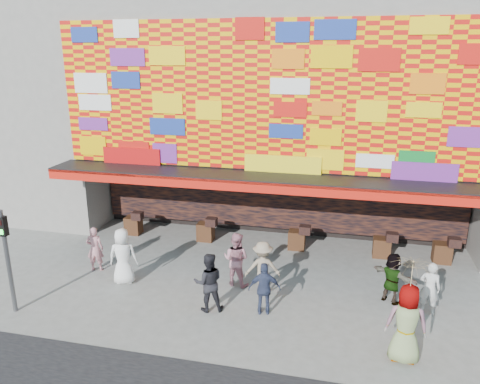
{
  "coord_description": "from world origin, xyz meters",
  "views": [
    {
      "loc": [
        2.61,
        -11.36,
        7.03
      ],
      "look_at": [
        -0.53,
        2.0,
        2.85
      ],
      "focal_mm": 35.0,
      "sensor_mm": 36.0,
      "label": 1
    }
  ],
  "objects_px": {
    "ped_e": "(264,289)",
    "parasol": "(412,278)",
    "ped_f": "(392,278)",
    "ped_b": "(95,249)",
    "ped_d": "(263,268)",
    "ped_a": "(123,256)",
    "ped_c": "(209,282)",
    "ped_h": "(430,288)",
    "ped_g": "(406,324)",
    "signal_left": "(6,250)",
    "ped_i": "(236,259)"
  },
  "relations": [
    {
      "from": "ped_c",
      "to": "ped_f",
      "type": "height_order",
      "value": "ped_c"
    },
    {
      "from": "ped_d",
      "to": "ped_h",
      "type": "height_order",
      "value": "ped_d"
    },
    {
      "from": "ped_f",
      "to": "parasol",
      "type": "distance_m",
      "value": 3.08
    },
    {
      "from": "signal_left",
      "to": "ped_d",
      "type": "xyz_separation_m",
      "value": [
        6.57,
        2.61,
        -1.04
      ]
    },
    {
      "from": "ped_b",
      "to": "ped_e",
      "type": "bearing_deg",
      "value": 153.08
    },
    {
      "from": "ped_b",
      "to": "ped_d",
      "type": "relative_size",
      "value": 0.93
    },
    {
      "from": "ped_d",
      "to": "parasol",
      "type": "height_order",
      "value": "parasol"
    },
    {
      "from": "ped_e",
      "to": "ped_f",
      "type": "xyz_separation_m",
      "value": [
        3.47,
        1.47,
        -0.0
      ]
    },
    {
      "from": "ped_c",
      "to": "ped_d",
      "type": "xyz_separation_m",
      "value": [
        1.29,
        1.3,
        -0.03
      ]
    },
    {
      "from": "ped_b",
      "to": "ped_d",
      "type": "height_order",
      "value": "ped_d"
    },
    {
      "from": "ped_i",
      "to": "ped_d",
      "type": "bearing_deg",
      "value": 171.07
    },
    {
      "from": "ped_c",
      "to": "ped_d",
      "type": "distance_m",
      "value": 1.83
    },
    {
      "from": "ped_a",
      "to": "ped_b",
      "type": "xyz_separation_m",
      "value": [
        -1.32,
        0.59,
        -0.14
      ]
    },
    {
      "from": "ped_c",
      "to": "ped_e",
      "type": "xyz_separation_m",
      "value": [
        1.55,
        0.17,
        -0.1
      ]
    },
    {
      "from": "ped_b",
      "to": "ped_c",
      "type": "bearing_deg",
      "value": 146.75
    },
    {
      "from": "ped_h",
      "to": "ped_i",
      "type": "height_order",
      "value": "ped_i"
    },
    {
      "from": "ped_a",
      "to": "ped_c",
      "type": "xyz_separation_m",
      "value": [
        3.05,
        -0.94,
        -0.04
      ]
    },
    {
      "from": "signal_left",
      "to": "ped_e",
      "type": "bearing_deg",
      "value": 12.19
    },
    {
      "from": "ped_d",
      "to": "ped_h",
      "type": "bearing_deg",
      "value": 165.59
    },
    {
      "from": "ped_i",
      "to": "ped_h",
      "type": "bearing_deg",
      "value": -173.18
    },
    {
      "from": "ped_a",
      "to": "ped_f",
      "type": "xyz_separation_m",
      "value": [
        8.07,
        0.7,
        -0.14
      ]
    },
    {
      "from": "ped_d",
      "to": "ped_e",
      "type": "height_order",
      "value": "ped_d"
    },
    {
      "from": "signal_left",
      "to": "ped_e",
      "type": "relative_size",
      "value": 1.98
    },
    {
      "from": "ped_b",
      "to": "ped_h",
      "type": "relative_size",
      "value": 1.0
    },
    {
      "from": "ped_f",
      "to": "ped_i",
      "type": "xyz_separation_m",
      "value": [
        -4.62,
        -0.01,
        0.1
      ]
    },
    {
      "from": "ped_f",
      "to": "parasol",
      "type": "height_order",
      "value": "parasol"
    },
    {
      "from": "signal_left",
      "to": "parasol",
      "type": "distance_m",
      "value": 10.4
    },
    {
      "from": "ped_a",
      "to": "ped_g",
      "type": "xyz_separation_m",
      "value": [
        8.16,
        -2.05,
        0.07
      ]
    },
    {
      "from": "ped_a",
      "to": "ped_f",
      "type": "distance_m",
      "value": 8.1
    },
    {
      "from": "signal_left",
      "to": "parasol",
      "type": "bearing_deg",
      "value": 1.11
    },
    {
      "from": "signal_left",
      "to": "ped_a",
      "type": "relative_size",
      "value": 1.67
    },
    {
      "from": "ped_e",
      "to": "ped_g",
      "type": "relative_size",
      "value": 0.78
    },
    {
      "from": "ped_a",
      "to": "ped_i",
      "type": "xyz_separation_m",
      "value": [
        3.45,
        0.68,
        -0.04
      ]
    },
    {
      "from": "ped_g",
      "to": "ped_h",
      "type": "bearing_deg",
      "value": -107.56
    },
    {
      "from": "signal_left",
      "to": "ped_i",
      "type": "height_order",
      "value": "signal_left"
    },
    {
      "from": "ped_c",
      "to": "ped_h",
      "type": "relative_size",
      "value": 1.12
    },
    {
      "from": "ped_h",
      "to": "parasol",
      "type": "relative_size",
      "value": 0.82
    },
    {
      "from": "ped_e",
      "to": "parasol",
      "type": "distance_m",
      "value": 4.03
    },
    {
      "from": "ped_b",
      "to": "ped_f",
      "type": "bearing_deg",
      "value": 166.68
    },
    {
      "from": "ped_c",
      "to": "ped_i",
      "type": "bearing_deg",
      "value": -122.71
    },
    {
      "from": "ped_d",
      "to": "ped_i",
      "type": "height_order",
      "value": "ped_i"
    },
    {
      "from": "ped_h",
      "to": "parasol",
      "type": "distance_m",
      "value": 2.85
    },
    {
      "from": "ped_e",
      "to": "parasol",
      "type": "height_order",
      "value": "parasol"
    },
    {
      "from": "signal_left",
      "to": "ped_g",
      "type": "xyz_separation_m",
      "value": [
        10.39,
        0.2,
        -0.89
      ]
    },
    {
      "from": "ped_d",
      "to": "ped_i",
      "type": "bearing_deg",
      "value": -33.31
    },
    {
      "from": "ped_g",
      "to": "ped_i",
      "type": "xyz_separation_m",
      "value": [
        -4.72,
        2.73,
        -0.12
      ]
    },
    {
      "from": "ped_b",
      "to": "ped_d",
      "type": "distance_m",
      "value": 5.66
    },
    {
      "from": "ped_f",
      "to": "ped_g",
      "type": "bearing_deg",
      "value": 128.51
    },
    {
      "from": "ped_g",
      "to": "ped_e",
      "type": "bearing_deg",
      "value": -16.96
    },
    {
      "from": "ped_d",
      "to": "parasol",
      "type": "bearing_deg",
      "value": 134.28
    }
  ]
}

